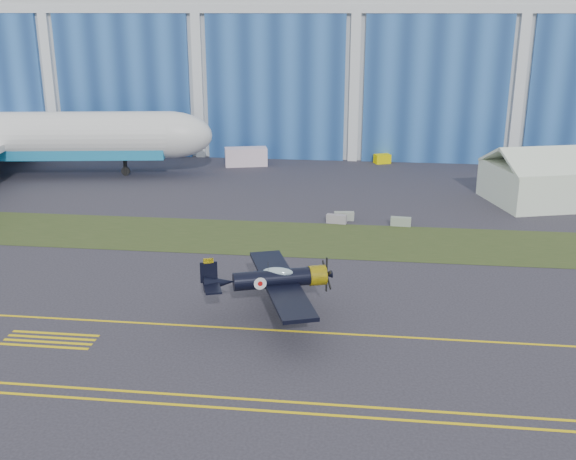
# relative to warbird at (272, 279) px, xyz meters

# --- Properties ---
(ground) EXTENTS (260.00, 260.00, 0.00)m
(ground) POSITION_rel_warbird_xyz_m (4.03, 3.12, -2.93)
(ground) COLOR #34313B
(ground) RESTS_ON ground
(grass_median) EXTENTS (260.00, 10.00, 0.02)m
(grass_median) POSITION_rel_warbird_xyz_m (4.03, 17.12, -2.91)
(grass_median) COLOR #475128
(grass_median) RESTS_ON ground
(hangar) EXTENTS (220.00, 45.70, 30.00)m
(hangar) POSITION_rel_warbird_xyz_m (4.03, 74.90, 12.03)
(hangar) COLOR silver
(hangar) RESTS_ON ground
(taxiway_centreline) EXTENTS (200.00, 0.20, 0.02)m
(taxiway_centreline) POSITION_rel_warbird_xyz_m (4.03, -1.88, -2.92)
(taxiway_centreline) COLOR yellow
(taxiway_centreline) RESTS_ON ground
(edge_line_near) EXTENTS (80.00, 0.20, 0.02)m
(edge_line_near) POSITION_rel_warbird_xyz_m (4.03, -11.38, -2.92)
(edge_line_near) COLOR yellow
(edge_line_near) RESTS_ON ground
(edge_line_far) EXTENTS (80.00, 0.20, 0.02)m
(edge_line_far) POSITION_rel_warbird_xyz_m (4.03, -10.38, -2.92)
(edge_line_far) COLOR yellow
(edge_line_far) RESTS_ON ground
(hold_short_ladder) EXTENTS (6.00, 2.40, 0.02)m
(hold_short_ladder) POSITION_rel_warbird_xyz_m (-13.97, -4.98, -2.92)
(hold_short_ladder) COLOR yellow
(hold_short_ladder) RESTS_ON ground
(warbird) EXTENTS (13.64, 14.94, 3.65)m
(warbird) POSITION_rel_warbird_xyz_m (0.00, 0.00, 0.00)
(warbird) COLOR black
(warbird) RESTS_ON ground
(tent) EXTENTS (16.01, 13.52, 6.38)m
(tent) POSITION_rel_warbird_xyz_m (26.78, 33.20, 0.26)
(tent) COLOR white
(tent) RESTS_ON ground
(shipping_container) EXTENTS (6.09, 3.66, 2.47)m
(shipping_container) POSITION_rel_warbird_xyz_m (-10.39, 47.32, -1.69)
(shipping_container) COLOR silver
(shipping_container) RESTS_ON ground
(tug) EXTENTS (2.51, 2.07, 1.26)m
(tug) POSITION_rel_warbird_xyz_m (8.25, 51.06, -2.30)
(tug) COLOR #ECD900
(tug) RESTS_ON ground
(barrier_a) EXTENTS (2.07, 0.90, 0.90)m
(barrier_a) POSITION_rel_warbird_xyz_m (3.31, 22.41, -2.48)
(barrier_a) COLOR gray
(barrier_a) RESTS_ON ground
(barrier_b) EXTENTS (2.06, 0.84, 0.90)m
(barrier_b) POSITION_rel_warbird_xyz_m (4.02, 23.50, -2.48)
(barrier_b) COLOR gray
(barrier_b) RESTS_ON ground
(barrier_c) EXTENTS (2.04, 0.76, 0.90)m
(barrier_c) POSITION_rel_warbird_xyz_m (9.69, 22.28, -2.48)
(barrier_c) COLOR gray
(barrier_c) RESTS_ON ground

